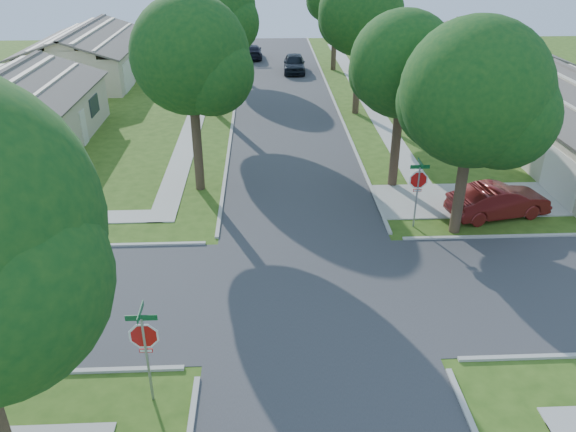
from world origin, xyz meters
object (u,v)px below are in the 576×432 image
Objects in this scene: tree_e_near at (404,70)px; tree_w_near at (192,61)px; house_ne_far at (480,64)px; house_nw_near at (7,123)px; tree_w_mid at (212,14)px; tree_w_far at (224,5)px; stop_sign_sw at (144,340)px; stop_sign_ne at (418,183)px; car_curb_east at (294,63)px; tree_ne_corner at (476,100)px; house_nw_far at (89,59)px; tree_e_mid at (362,17)px; car_driveway at (498,201)px; car_curb_west at (252,51)px.

tree_w_near is (-9.40, 0.00, 0.47)m from tree_e_near.
house_ne_far and house_nw_near have the same top height.
tree_w_mid reaches higher than tree_w_far.
tree_w_near is at bearing 89.77° from stop_sign_sw.
stop_sign_ne is at bearing -60.20° from tree_w_mid.
stop_sign_ne is 26.80m from house_ne_far.
tree_w_near is 12.01m from tree_w_mid.
car_curb_east is at bearing 64.56° from tree_w_mid.
house_nw_far is at bearing 128.81° from tree_ne_corner.
tree_e_near is 5.06m from tree_ne_corner.
stop_sign_ne is 0.31× the size of tree_w_mid.
house_nw_near is (-20.74, 5.99, -4.13)m from tree_e_near.
house_ne_far is (20.69, 33.70, -0.51)m from stop_sign_sw.
tree_w_mid is 16.56m from house_nw_far.
tree_e_near reaches higher than house_nw_far.
stop_sign_ne is at bearing -90.20° from tree_e_mid.
tree_e_mid is 16.90m from car_driveway.
tree_w_near is 13.63m from house_nw_near.
stop_sign_sw and stop_sign_ne have the same top height.
tree_ne_corner is at bearing -16.55° from stop_sign_ne.
house_ne_far is (20.63, 7.99, -4.97)m from tree_w_mid.
house_nw_near is (-11.35, 5.99, -4.60)m from tree_w_near.
car_driveway is (13.21, -15.51, -5.76)m from tree_w_mid.
tree_e_near is at bearing 101.25° from car_curb_west.
tree_w_near is 29.10m from house_ne_far.
car_curb_west is (-11.08, 33.78, -0.09)m from car_driveway.
tree_w_mid is at bearing 123.22° from tree_ne_corner.
tree_ne_corner is at bearing -84.55° from tree_e_mid.
tree_w_near is 1.04× the size of tree_ne_corner.
tree_e_mid is at bearing 69.80° from stop_sign_sw.
car_driveway is at bearing -107.52° from house_ne_far.
tree_w_near is 1.12× the size of tree_w_far.
tree_w_near is 1.98× the size of car_curb_east.
tree_w_far is at bearing 125.90° from tree_e_mid.
car_curb_east is at bearing 2.67° from car_driveway.
car_curb_west is at bearing 28.39° from house_nw_far.
tree_w_far is at bearing 89.93° from stop_sign_sw.
tree_w_far is at bearing 90.01° from tree_w_near.
tree_w_mid is at bearing 28.24° from car_driveway.
tree_w_far reaches higher than car_driveway.
stop_sign_ne is 0.32× the size of tree_e_mid.
tree_ne_corner is at bearing -51.19° from house_nw_far.
tree_e_mid is 0.96× the size of tree_w_mid.
car_curb_west is (13.48, 24.29, -0.88)m from house_nw_near.
stop_sign_ne is 23.12m from house_nw_near.
house_nw_near is (-11.34, -19.01, -3.99)m from tree_w_far.
house_nw_far is at bearing 174.64° from house_ne_far.
tree_w_mid is 1.10× the size of tree_ne_corner.
tree_e_near is (0.05, 4.31, 3.61)m from stop_sign_ne.
house_ne_far reaches higher than car_driveway.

